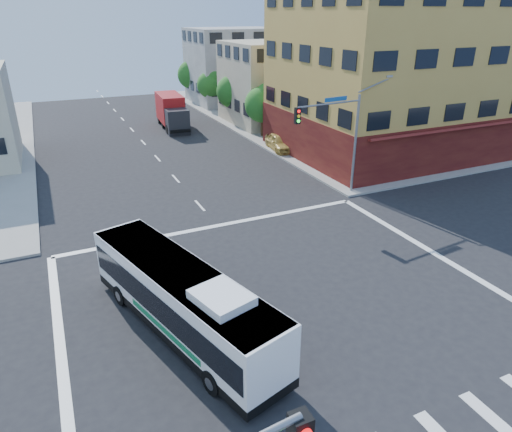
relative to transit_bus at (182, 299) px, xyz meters
name	(u,v)px	position (x,y,z in m)	size (l,w,h in m)	color
ground	(293,309)	(4.78, -0.53, -1.57)	(120.00, 120.00, 0.00)	black
sidewalk_ne	(393,107)	(39.78, 34.47, -1.50)	(50.00, 50.00, 0.15)	gray
corner_building_ne	(391,87)	(24.77, 17.95, 4.32)	(18.10, 15.44, 14.00)	#B89342
building_east_near	(280,82)	(21.76, 33.45, 2.94)	(12.06, 10.06, 9.00)	#B6A98B
building_east_far	(235,66)	(21.76, 47.45, 3.44)	(12.06, 10.06, 10.00)	#ADACA7
signal_mast_ne	(337,127)	(13.86, 10.09, 3.41)	(7.91, 1.13, 8.07)	gray
street_tree_a	(263,102)	(16.68, 27.39, 2.02)	(3.60, 3.60, 5.53)	#362013
street_tree_b	(234,90)	(16.68, 35.39, 2.18)	(3.80, 3.80, 5.79)	#362013
street_tree_c	(211,83)	(16.68, 43.39, 1.89)	(3.40, 3.40, 5.29)	#362013
street_tree_d	(192,73)	(16.68, 51.39, 2.31)	(4.00, 4.00, 6.03)	#362013
transit_bus	(182,299)	(0.00, 0.00, 0.00)	(5.26, 11.06, 3.21)	black
box_truck	(172,112)	(9.18, 35.35, 0.17)	(2.89, 8.12, 3.59)	#232328
parked_car	(280,142)	(15.94, 22.14, -0.77)	(1.88, 4.68, 1.59)	gold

